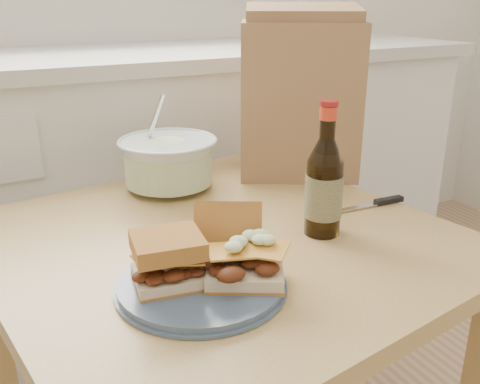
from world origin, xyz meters
name	(u,v)px	position (x,y,z in m)	size (l,w,h in m)	color
cabinet_run	(109,197)	(0.00, 1.70, 0.47)	(2.50, 0.64, 0.94)	silver
dining_table	(221,281)	(0.02, 0.86, 0.58)	(0.94, 0.94, 0.68)	tan
plate	(201,284)	(-0.09, 0.70, 0.69)	(0.26, 0.26, 0.02)	#43556D
sandwich_left	(168,259)	(-0.13, 0.72, 0.73)	(0.12, 0.11, 0.08)	beige
sandwich_right	(239,252)	(-0.02, 0.70, 0.73)	(0.15, 0.20, 0.10)	beige
coleslaw_bowl	(169,164)	(0.02, 1.15, 0.74)	(0.23, 0.23, 0.23)	silver
beer_bottle	(324,186)	(0.20, 0.79, 0.77)	(0.07, 0.07, 0.25)	black
knife	(381,202)	(0.39, 0.85, 0.68)	(0.17, 0.02, 0.01)	silver
paper_bag	(300,100)	(0.35, 1.12, 0.86)	(0.28, 0.18, 0.37)	#AB7E52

